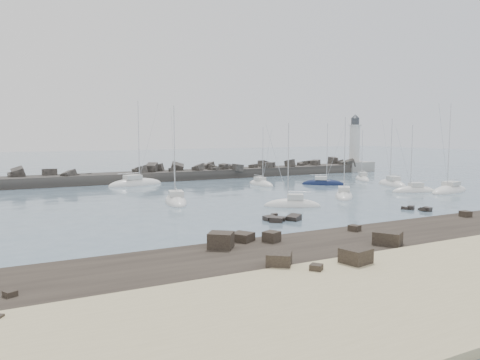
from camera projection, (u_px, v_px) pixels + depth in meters
name	position (u px, v px, depth m)	size (l,w,h in m)	color
ground	(274.00, 206.00, 60.59)	(400.00, 400.00, 0.00)	slate
rock_shelf	(406.00, 240.00, 41.18)	(140.00, 12.51, 1.96)	black
rock_cluster_near	(281.00, 220.00, 50.56)	(4.12, 3.29, 1.34)	black
rock_cluster_far	(418.00, 210.00, 57.22)	(2.47, 3.44, 1.05)	black
breakwater	(138.00, 180.00, 90.56)	(115.00, 7.43, 5.38)	#2B2926
lighthouse	(354.00, 158.00, 115.52)	(7.00, 7.00, 14.60)	gray
sailboat_1	(176.00, 202.00, 63.30)	(4.74, 9.35, 14.15)	white
sailboat_2	(135.00, 184.00, 84.31)	(10.77, 5.09, 16.30)	white
sailboat_3	(293.00, 205.00, 60.05)	(7.32, 5.80, 11.67)	white
sailboat_4	(261.00, 184.00, 84.50)	(2.58, 7.18, 11.26)	white
sailboat_5	(344.00, 196.00, 68.68)	(7.04, 7.76, 12.75)	white
sailboat_6	(323.00, 184.00, 85.27)	(7.47, 6.60, 12.13)	#0E183B
sailboat_7	(414.00, 191.00, 74.77)	(7.63, 4.39, 11.61)	white
sailboat_8	(392.00, 185.00, 83.72)	(4.45, 8.49, 13.00)	white
sailboat_9	(449.00, 191.00, 74.64)	(10.02, 4.92, 15.05)	white
sailboat_10	(362.00, 179.00, 93.11)	(4.91, 6.96, 10.96)	white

